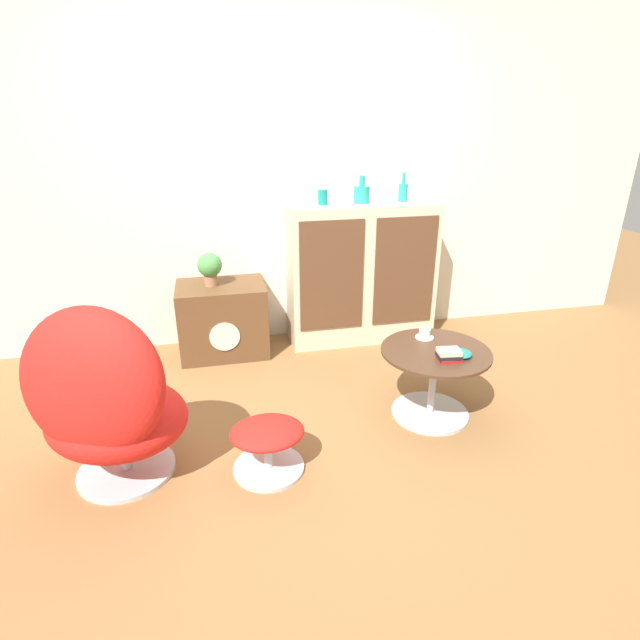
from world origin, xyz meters
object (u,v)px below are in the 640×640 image
object	(u,v)px
coffee_table	(433,375)
bowl	(461,353)
book_stack	(449,355)
sideboard	(361,273)
potted_plant	(210,267)
ottoman	(268,440)
teacup	(425,334)
vase_inner_right	(403,192)
egg_chair	(106,402)
vase_leftmost	(323,197)
tv_console	(223,319)
vase_inner_left	(362,194)

from	to	relation	value
coffee_table	bowl	distance (m)	0.24
coffee_table	book_stack	world-z (taller)	book_stack
sideboard	potted_plant	distance (m)	1.18
ottoman	teacup	xyz separation A→B (m)	(1.05, 0.48, 0.28)
bowl	vase_inner_right	bearing A→B (deg)	85.01
egg_chair	book_stack	bearing A→B (deg)	2.71
book_stack	coffee_table	bearing A→B (deg)	96.75
vase_leftmost	vase_inner_right	bearing A→B (deg)	0.00
tv_console	bowl	world-z (taller)	tv_console
egg_chair	vase_inner_left	world-z (taller)	vase_inner_left
sideboard	bowl	world-z (taller)	sideboard
sideboard	vase_inner_left	xyz separation A→B (m)	(-0.01, 0.00, 0.62)
teacup	vase_leftmost	bearing A→B (deg)	111.71
egg_chair	book_stack	xyz separation A→B (m)	(1.82, 0.09, 0.01)
egg_chair	vase_inner_left	size ratio (longest dim) A/B	4.90
tv_console	egg_chair	distance (m)	1.53
coffee_table	vase_inner_left	world-z (taller)	vase_inner_left
ottoman	teacup	size ratio (longest dim) A/B	3.34
vase_leftmost	teacup	bearing A→B (deg)	-68.29
tv_console	ottoman	world-z (taller)	tv_console
vase_leftmost	bowl	bearing A→B (deg)	-68.80
vase_inner_right	teacup	bearing A→B (deg)	-101.66
coffee_table	bowl	world-z (taller)	bowl
egg_chair	ottoman	distance (m)	0.81
sideboard	vase_inner_right	world-z (taller)	vase_inner_right
sideboard	teacup	size ratio (longest dim) A/B	10.08
coffee_table	tv_console	bearing A→B (deg)	135.72
tv_console	teacup	world-z (taller)	tv_console
egg_chair	book_stack	distance (m)	1.82
tv_console	sideboard	bearing A→B (deg)	1.97
tv_console	bowl	distance (m)	1.84
ottoman	teacup	bearing A→B (deg)	24.36
vase_leftmost	coffee_table	bearing A→B (deg)	-71.41
vase_leftmost	tv_console	bearing A→B (deg)	-176.97
egg_chair	potted_plant	world-z (taller)	egg_chair
sideboard	vase_leftmost	xyz separation A→B (m)	(-0.31, 0.00, 0.61)
tv_console	teacup	distance (m)	1.58
vase_inner_right	vase_inner_left	bearing A→B (deg)	-180.00
coffee_table	potted_plant	bearing A→B (deg)	137.17
egg_chair	vase_leftmost	world-z (taller)	vase_leftmost
teacup	book_stack	world-z (taller)	same
book_stack	bowl	size ratio (longest dim) A/B	1.08
coffee_table	vase_inner_left	bearing A→B (deg)	95.16
coffee_table	ottoman	bearing A→B (deg)	-164.14
teacup	coffee_table	bearing A→B (deg)	-91.33
tv_console	vase_leftmost	xyz separation A→B (m)	(0.80, 0.04, 0.89)
coffee_table	egg_chair	bearing A→B (deg)	-173.17
vase_inner_left	book_stack	bearing A→B (deg)	-84.69
potted_plant	bowl	world-z (taller)	potted_plant
sideboard	coffee_table	distance (m)	1.25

